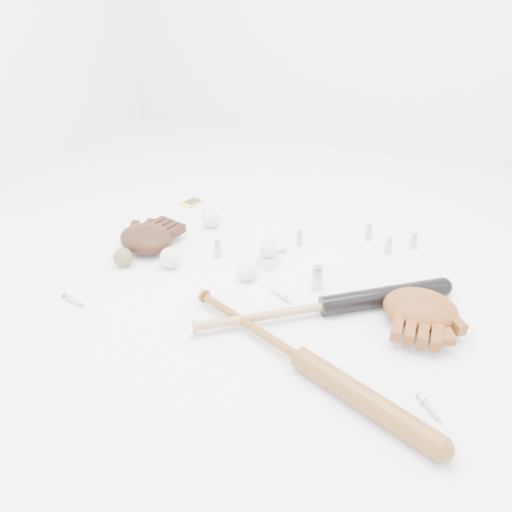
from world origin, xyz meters
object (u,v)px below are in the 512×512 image
at_px(bat_wood, 301,358).
at_px(glove_dark, 146,238).
at_px(bat_dark, 325,306).
at_px(pedestal, 268,260).

distance_m(bat_wood, glove_dark, 0.89).
xyz_separation_m(bat_dark, pedestal, (-0.29, 0.21, -0.01)).
height_order(bat_dark, glove_dark, glove_dark).
distance_m(bat_dark, pedestal, 0.36).
distance_m(bat_wood, pedestal, 0.56).
bearing_deg(glove_dark, bat_wood, -12.82).
height_order(bat_dark, bat_wood, same).
distance_m(bat_dark, bat_wood, 0.27).
bearing_deg(bat_wood, pedestal, 143.02).
relative_size(bat_dark, pedestal, 13.34).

